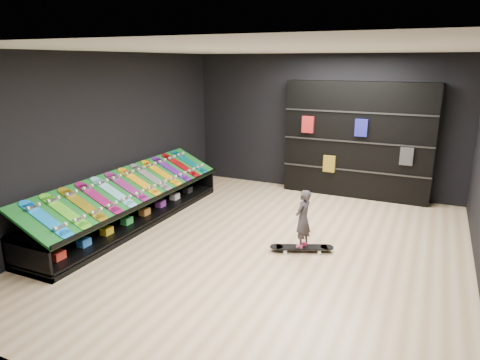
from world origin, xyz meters
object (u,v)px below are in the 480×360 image
at_px(back_shelving, 357,141).
at_px(floor_skateboard, 302,249).
at_px(display_rack, 132,210).
at_px(child, 302,230).

bearing_deg(back_shelving, floor_skateboard, -93.36).
xyz_separation_m(back_shelving, floor_skateboard, (-0.19, -3.22, -1.18)).
relative_size(display_rack, back_shelving, 1.47).
xyz_separation_m(floor_skateboard, child, (0.00, 0.00, 0.32)).
height_order(floor_skateboard, child, child).
height_order(back_shelving, child, back_shelving).
height_order(back_shelving, floor_skateboard, back_shelving).
relative_size(back_shelving, child, 5.59).
bearing_deg(display_rack, back_shelving, 44.89).
xyz_separation_m(back_shelving, child, (-0.19, -3.22, -0.86)).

